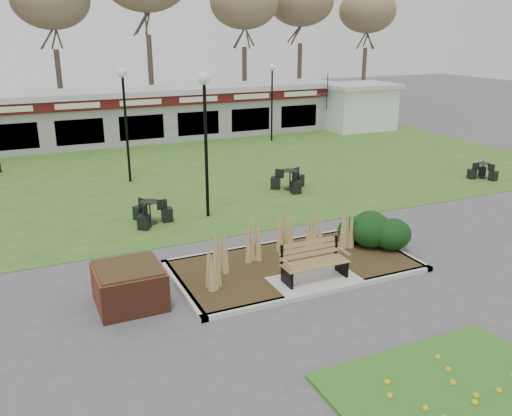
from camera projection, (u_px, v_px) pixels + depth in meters
name	position (u px, v px, depth m)	size (l,w,h in m)	color
ground	(317.00, 286.00, 13.37)	(100.00, 100.00, 0.00)	#515154
lawn	(178.00, 173.00, 23.74)	(34.00, 16.00, 0.02)	#346921
flower_bed	(453.00, 392.00, 9.38)	(4.20, 3.00, 0.16)	#32691E
planting_bed	(333.00, 245.00, 14.93)	(6.75, 3.40, 1.27)	#322114
park_bench	(313.00, 261.00, 13.40)	(1.70, 0.66, 0.93)	olive
brick_planter	(129.00, 286.00, 12.36)	(1.50, 1.50, 0.95)	brown
food_pavilion	(135.00, 115.00, 30.15)	(24.60, 3.40, 2.90)	gray
service_hut	(358.00, 106.00, 33.77)	(4.40, 3.40, 2.83)	white
lamp_post_mid_left	(205.00, 114.00, 17.23)	(0.40, 0.40, 4.77)	black
lamp_post_mid_right	(124.00, 100.00, 21.40)	(0.38, 0.38, 4.61)	black
lamp_post_far_right	(272.00, 86.00, 29.61)	(0.35, 0.35, 4.21)	black
bistro_set_b	(150.00, 216.00, 17.57)	(1.28, 1.40, 0.75)	black
bistro_set_c	(290.00, 183.00, 21.27)	(1.47, 1.33, 0.78)	black
bistro_set_d	(482.00, 173.00, 22.89)	(1.20, 1.19, 0.66)	black
patio_umbrella	(327.00, 107.00, 32.84)	(2.16, 2.19, 2.43)	black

